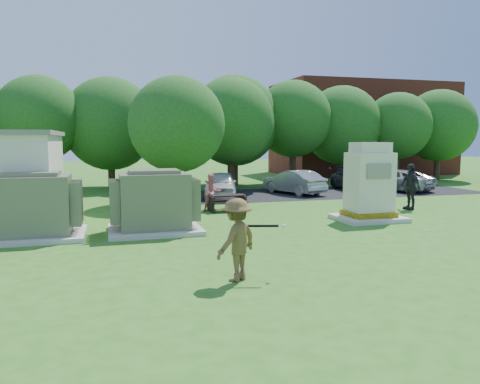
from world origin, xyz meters
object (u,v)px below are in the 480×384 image
object	(u,v)px
transformer_left	(33,207)
person_at_picnic	(212,192)
picnic_table	(227,201)
person_walking_right	(410,187)
car_silver_b	(394,180)
car_white	(221,184)
batter	(237,240)
transformer_right	(154,203)
car_dark	(356,179)
generator_cabinet	(369,187)
car_silver_a	(294,182)

from	to	relation	value
transformer_left	person_at_picnic	distance (m)	7.64
transformer_left	picnic_table	xyz separation A→B (m)	(7.13, 3.82, -0.54)
person_at_picnic	person_walking_right	distance (m)	8.65
transformer_left	car_silver_b	world-z (taller)	transformer_left
transformer_left	car_white	bearing A→B (deg)	46.82
batter	person_walking_right	distance (m)	12.84
transformer_right	car_dark	distance (m)	16.05
batter	car_dark	world-z (taller)	batter
picnic_table	transformer_right	bearing A→B (deg)	-131.89
generator_cabinet	car_white	bearing A→B (deg)	113.56
picnic_table	generator_cabinet	bearing A→B (deg)	-39.49
transformer_left	person_walking_right	world-z (taller)	transformer_left
batter	transformer_right	bearing A→B (deg)	-115.40
car_white	car_silver_a	distance (m)	4.36
transformer_left	car_silver_a	distance (m)	15.26
generator_cabinet	person_at_picnic	size ratio (longest dim) A/B	1.84
car_dark	car_silver_b	xyz separation A→B (m)	(2.19, -0.65, -0.04)
generator_cabinet	car_white	xyz separation A→B (m)	(-3.71, 8.51, -0.61)
person_walking_right	car_dark	xyz separation A→B (m)	(1.67, 7.51, -0.33)
car_silver_a	generator_cabinet	bearing A→B (deg)	67.72
transformer_right	person_walking_right	xyz separation A→B (m)	(11.25, 2.00, 0.04)
transformer_left	batter	xyz separation A→B (m)	(4.87, -5.95, -0.07)
transformer_left	car_silver_b	size ratio (longest dim) A/B	0.66
transformer_right	car_dark	xyz separation A→B (m)	(12.92, 9.51, -0.29)
person_at_picnic	car_dark	bearing A→B (deg)	17.49
person_at_picnic	person_walking_right	bearing A→B (deg)	-24.40
car_white	transformer_left	bearing A→B (deg)	-117.89
transformer_left	person_walking_right	distance (m)	15.08
generator_cabinet	picnic_table	distance (m)	6.02
transformer_right	car_silver_a	distance (m)	12.46
generator_cabinet	car_silver_b	size ratio (longest dim) A/B	0.64
batter	person_walking_right	bearing A→B (deg)	-178.23
generator_cabinet	car_silver_b	distance (m)	11.33
transformer_left	car_silver_b	xyz separation A→B (m)	(18.81, 8.86, -0.33)
car_white	car_silver_b	distance (m)	10.80
transformer_left	car_dark	bearing A→B (deg)	29.77
transformer_right	picnic_table	distance (m)	5.16
picnic_table	car_silver_b	bearing A→B (deg)	23.31
car_silver_b	car_white	bearing A→B (deg)	-22.85
picnic_table	person_walking_right	distance (m)	8.05
picnic_table	person_at_picnic	distance (m)	0.72
person_walking_right	car_silver_a	xyz separation A→B (m)	(-2.60, 6.97, -0.34)
car_dark	picnic_table	bearing A→B (deg)	-144.14
car_white	car_silver_b	world-z (taller)	car_white
transformer_left	car_silver_a	size ratio (longest dim) A/B	0.73
picnic_table	car_white	size ratio (longest dim) A/B	0.40
car_white	car_dark	distance (m)	8.66
person_walking_right	transformer_left	bearing A→B (deg)	-83.99
person_at_picnic	person_walking_right	size ratio (longest dim) A/B	0.79
person_at_picnic	car_white	distance (m)	4.82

